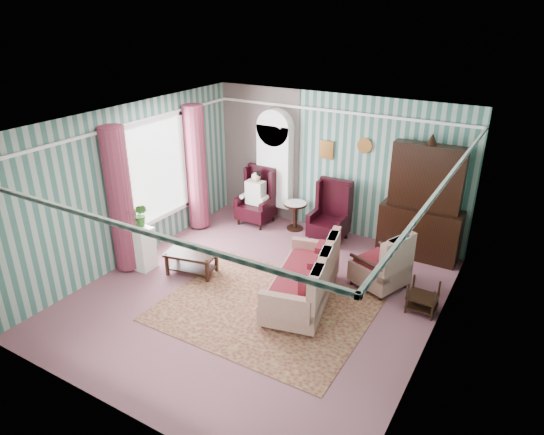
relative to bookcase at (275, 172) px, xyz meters
The scene contains 17 objects.
floor 3.34m from the bookcase, 64.58° to the right, with size 6.00×6.00×0.00m, color #834C59.
room_shell 2.90m from the bookcase, 74.62° to the right, with size 5.53×6.02×2.91m.
bookcase is the anchor object (origin of this frame).
dresser_hutch 3.25m from the bookcase, ahead, with size 1.50×0.56×2.36m, color black.
wingback_left 0.68m from the bookcase, 122.66° to the right, with size 0.76×0.80×1.25m, color black.
wingback_right 1.63m from the bookcase, 14.57° to the right, with size 0.76×0.80×1.25m, color black.
seated_woman 0.70m from the bookcase, 122.66° to the right, with size 0.44×0.40×1.18m, color white, non-canonical shape.
round_side_table 1.07m from the bookcase, 20.27° to the right, with size 0.50×0.50×0.60m, color black.
nest_table 4.37m from the bookcase, 26.92° to the right, with size 0.45×0.38×0.54m, color black.
plant_stand 3.39m from the bookcase, 108.49° to the right, with size 0.55×0.35×0.80m, color silver.
rug 3.72m from the bookcase, 62.28° to the right, with size 3.20×2.60×0.01m, color #461719.
sofa 3.40m from the bookcase, 52.28° to the right, with size 1.98×1.01×0.96m, color #C6B399.
floral_armchair 3.41m from the bookcase, 27.56° to the right, with size 0.86×0.73×1.07m, color #BEAD93.
coffee_table 2.99m from the bookcase, 91.30° to the right, with size 0.90×0.49×0.42m, color black.
potted_plant_a 3.47m from the bookcase, 109.28° to the right, with size 0.37×0.32×0.41m, color #1B581C.
potted_plant_b 3.21m from the bookcase, 108.10° to the right, with size 0.24×0.20×0.44m, color #265219.
potted_plant_c 3.29m from the bookcase, 109.44° to the right, with size 0.19×0.19×0.35m, color #19521E.
Camera 1 is at (3.69, -5.85, 4.49)m, focal length 32.00 mm.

